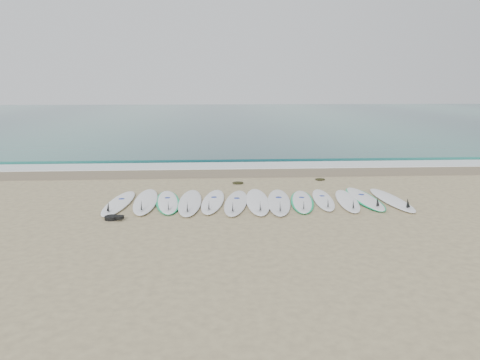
{
  "coord_description": "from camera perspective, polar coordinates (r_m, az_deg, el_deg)",
  "views": [
    {
      "loc": [
        -1.17,
        -11.74,
        3.01
      ],
      "look_at": [
        -0.38,
        0.97,
        0.4
      ],
      "focal_mm": 35.0,
      "sensor_mm": 36.0,
      "label": 1
    }
  ],
  "objects": [
    {
      "name": "surfboard_8",
      "position": [
        12.2,
        7.58,
        -2.58
      ],
      "size": [
        0.95,
        2.5,
        0.31
      ],
      "rotation": [
        0.0,
        0.0,
        -0.15
      ],
      "color": "white",
      "rests_on": "ground"
    },
    {
      "name": "wet_sand_band",
      "position": [
        16.17,
        0.65,
        0.87
      ],
      "size": [
        120.0,
        1.8,
        0.01
      ],
      "primitive_type": "cube",
      "color": "#71624B",
      "rests_on": "ground"
    },
    {
      "name": "surfboard_4",
      "position": [
        12.06,
        -3.35,
        -2.61
      ],
      "size": [
        0.82,
        2.66,
        0.33
      ],
      "rotation": [
        0.0,
        0.0,
        -0.11
      ],
      "color": "white",
      "rests_on": "ground"
    },
    {
      "name": "wave_crest",
      "position": [
        19.01,
        0.0,
        2.62
      ],
      "size": [
        120.0,
        1.0,
        0.1
      ],
      "primitive_type": "cube",
      "color": "#1B5554",
      "rests_on": "ground"
    },
    {
      "name": "surfboard_6",
      "position": [
        12.02,
        2.17,
        -2.62
      ],
      "size": [
        0.71,
        2.87,
        0.36
      ],
      "rotation": [
        0.0,
        0.0,
        -0.04
      ],
      "color": "white",
      "rests_on": "ground"
    },
    {
      "name": "surfboard_11",
      "position": [
        12.8,
        14.98,
        -2.2
      ],
      "size": [
        0.65,
        2.66,
        0.34
      ],
      "rotation": [
        0.0,
        0.0,
        0.0
      ],
      "color": "white",
      "rests_on": "ground"
    },
    {
      "name": "leash_coil",
      "position": [
        11.0,
        -15.17,
        -4.45
      ],
      "size": [
        0.46,
        0.36,
        0.11
      ],
      "color": "black",
      "rests_on": "ground"
    },
    {
      "name": "seaweed_far",
      "position": [
        15.18,
        9.74,
        0.09
      ],
      "size": [
        0.32,
        0.25,
        0.06
      ],
      "primitive_type": "ellipsoid",
      "color": "black",
      "rests_on": "ground"
    },
    {
      "name": "surfboard_10",
      "position": [
        12.43,
        12.98,
        -2.48
      ],
      "size": [
        0.83,
        2.52,
        0.32
      ],
      "rotation": [
        0.0,
        0.0,
        -0.13
      ],
      "color": "white",
      "rests_on": "ground"
    },
    {
      "name": "surfboard_2",
      "position": [
        12.18,
        -8.81,
        -2.64
      ],
      "size": [
        0.88,
        2.58,
        0.32
      ],
      "rotation": [
        0.0,
        0.0,
        0.11
      ],
      "color": "white",
      "rests_on": "ground"
    },
    {
      "name": "surfboard_7",
      "position": [
        12.01,
        4.77,
        -2.67
      ],
      "size": [
        0.91,
        2.86,
        0.36
      ],
      "rotation": [
        0.0,
        0.0,
        -0.12
      ],
      "color": "silver",
      "rests_on": "ground"
    },
    {
      "name": "surfboard_5",
      "position": [
        11.91,
        -0.52,
        -2.77
      ],
      "size": [
        0.91,
        2.75,
        0.35
      ],
      "rotation": [
        0.0,
        0.0,
        -0.13
      ],
      "color": "silver",
      "rests_on": "ground"
    },
    {
      "name": "surfboard_9",
      "position": [
        12.43,
        10.14,
        -2.37
      ],
      "size": [
        0.75,
        2.44,
        0.31
      ],
      "rotation": [
        0.0,
        0.0,
        -0.11
      ],
      "color": "white",
      "rests_on": "ground"
    },
    {
      "name": "surfboard_0",
      "position": [
        12.25,
        -14.62,
        -2.74
      ],
      "size": [
        0.72,
        2.66,
        0.34
      ],
      "rotation": [
        0.0,
        0.0,
        -0.07
      ],
      "color": "white",
      "rests_on": "ground"
    },
    {
      "name": "ocean",
      "position": [
        44.36,
        -2.07,
        7.71
      ],
      "size": [
        120.0,
        55.0,
        0.03
      ],
      "primitive_type": "cube",
      "color": "#1B5554",
      "rests_on": "ground"
    },
    {
      "name": "surfboard_12",
      "position": [
        12.82,
        18.07,
        -2.31
      ],
      "size": [
        0.64,
        2.65,
        0.34
      ],
      "rotation": [
        0.0,
        0.0,
        0.03
      ],
      "color": "white",
      "rests_on": "ground"
    },
    {
      "name": "foam_band",
      "position": [
        17.54,
        0.31,
        1.76
      ],
      "size": [
        120.0,
        1.4,
        0.04
      ],
      "primitive_type": "cube",
      "color": "silver",
      "rests_on": "ground"
    },
    {
      "name": "ground",
      "position": [
        12.18,
        2.07,
        -2.74
      ],
      "size": [
        120.0,
        120.0,
        0.0
      ],
      "primitive_type": "plane",
      "color": "tan"
    },
    {
      "name": "surfboard_3",
      "position": [
        11.99,
        -6.14,
        -2.73
      ],
      "size": [
        0.63,
        2.81,
        0.36
      ],
      "rotation": [
        0.0,
        0.0,
        -0.02
      ],
      "color": "white",
      "rests_on": "ground"
    },
    {
      "name": "surfboard_1",
      "position": [
        12.28,
        -11.46,
        -2.55
      ],
      "size": [
        0.7,
        2.82,
        0.36
      ],
      "rotation": [
        0.0,
        0.0,
        0.04
      ],
      "color": "white",
      "rests_on": "ground"
    },
    {
      "name": "seaweed_near",
      "position": [
        14.41,
        -0.26,
        -0.34
      ],
      "size": [
        0.35,
        0.27,
        0.07
      ],
      "primitive_type": "ellipsoid",
      "color": "black",
      "rests_on": "ground"
    }
  ]
}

